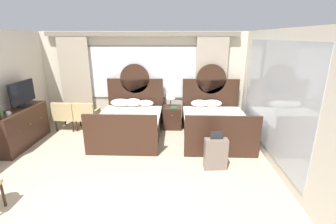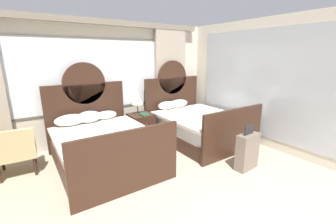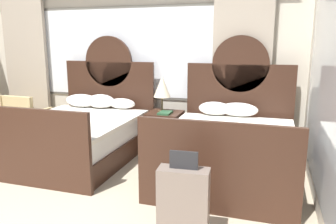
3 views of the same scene
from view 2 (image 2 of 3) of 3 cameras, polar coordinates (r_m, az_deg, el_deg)
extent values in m
cube|color=beige|center=(5.21, -18.82, 7.01)|extent=(5.96, 0.07, 2.70)
cube|color=#605B52|center=(5.15, -18.85, 8.86)|extent=(3.54, 0.02, 1.56)
cube|color=white|center=(5.15, -18.83, 8.86)|extent=(3.46, 0.02, 1.48)
cube|color=tan|center=(5.94, 0.63, 8.13)|extent=(0.89, 0.08, 2.60)
cube|color=gray|center=(5.09, -19.62, 21.17)|extent=(5.48, 0.10, 0.12)
cube|color=beige|center=(5.07, 26.18, 6.12)|extent=(0.07, 4.92, 2.70)
cube|color=#B2B7BC|center=(5.19, 23.08, 6.60)|extent=(0.01, 3.44, 2.27)
cube|color=#382116|center=(4.29, -15.70, -11.04)|extent=(1.55, 2.02, 0.30)
cube|color=white|center=(4.18, -15.96, -7.55)|extent=(1.49, 1.92, 0.26)
cube|color=silver|center=(4.05, -15.76, -5.80)|extent=(1.59, 1.82, 0.06)
cube|color=#382116|center=(5.06, -19.91, -0.91)|extent=(1.63, 0.06, 1.38)
cylinder|color=#382116|center=(4.93, -20.60, 6.87)|extent=(0.85, 0.06, 0.85)
cube|color=#382116|center=(3.27, -10.09, -12.67)|extent=(1.63, 0.06, 0.96)
ellipsoid|color=white|center=(4.71, -23.63, -1.88)|extent=(0.59, 0.30, 0.22)
ellipsoid|color=white|center=(4.79, -19.54, -1.16)|extent=(0.49, 0.34, 0.23)
ellipsoid|color=white|center=(4.93, -15.59, -0.74)|extent=(0.46, 0.26, 0.17)
cube|color=#382116|center=(5.32, 7.54, -5.50)|extent=(1.55, 2.02, 0.30)
cube|color=white|center=(5.24, 7.64, -2.61)|extent=(1.49, 1.92, 0.26)
cube|color=silver|center=(5.13, 8.29, -1.10)|extent=(1.59, 1.82, 0.06)
cube|color=#382116|center=(5.96, 1.10, 2.21)|extent=(1.63, 0.06, 1.38)
cylinder|color=#382116|center=(5.85, 1.13, 8.85)|extent=(0.85, 0.06, 0.85)
cube|color=#382116|center=(4.54, 16.41, -5.13)|extent=(1.63, 0.06, 0.96)
ellipsoid|color=white|center=(5.58, -0.26, 1.69)|extent=(0.49, 0.29, 0.20)
ellipsoid|color=white|center=(5.78, 2.65, 2.15)|extent=(0.57, 0.24, 0.21)
cube|color=#382116|center=(5.25, -6.90, -3.89)|extent=(0.52, 0.52, 0.63)
sphere|color=tan|center=(4.97, -5.51, -3.21)|extent=(0.02, 0.02, 0.02)
cylinder|color=brown|center=(5.16, -7.72, -0.46)|extent=(0.14, 0.14, 0.02)
cylinder|color=brown|center=(5.13, -7.77, 0.81)|extent=(0.03, 0.03, 0.22)
cone|color=beige|center=(5.08, -7.87, 3.80)|extent=(0.27, 0.27, 0.33)
cube|color=#285133|center=(5.08, -6.04, -0.59)|extent=(0.18, 0.26, 0.03)
cube|color=tan|center=(4.57, -34.25, -8.60)|extent=(0.61, 0.61, 0.10)
cube|color=tan|center=(4.25, -34.87, -6.59)|extent=(0.59, 0.11, 0.41)
cube|color=tan|center=(4.51, -31.18, -6.66)|extent=(0.09, 0.53, 0.16)
cylinder|color=#382116|center=(4.86, -30.94, -9.49)|extent=(0.04, 0.04, 0.31)
cylinder|color=#382116|center=(4.90, -36.63, -10.15)|extent=(0.04, 0.04, 0.31)
cylinder|color=#382116|center=(4.41, -30.82, -11.82)|extent=(0.04, 0.04, 0.31)
cylinder|color=#382116|center=(4.46, -37.13, -12.52)|extent=(0.04, 0.04, 0.31)
cube|color=#75665B|center=(4.18, 19.57, -9.51)|extent=(0.46, 0.23, 0.64)
cube|color=#232326|center=(4.04, 20.05, -4.29)|extent=(0.25, 0.04, 0.16)
cylinder|color=black|center=(4.16, 17.85, -13.96)|extent=(0.05, 0.02, 0.05)
cylinder|color=black|center=(4.44, 20.51, -12.33)|extent=(0.05, 0.02, 0.05)
camera|label=1|loc=(3.21, 100.11, 8.28)|focal=25.51mm
camera|label=3|loc=(3.87, 62.38, 3.11)|focal=35.80mm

